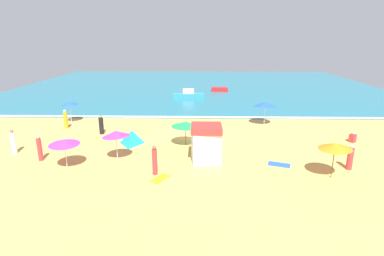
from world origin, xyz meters
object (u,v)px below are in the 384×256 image
Objects in this scene: beachgoer_2 at (101,125)px; beachgoer_5 at (155,161)px; beach_umbrella_0 at (335,146)px; beachgoer_1 at (66,120)px; beach_umbrella_4 at (116,134)px; lifeguard_cabana at (206,143)px; beach_tent at (132,137)px; beach_umbrella_2 at (186,124)px; beach_umbrella_1 at (64,142)px; beachgoer_3 at (353,138)px; small_boat_0 at (188,95)px; beachgoer_4 at (40,148)px; beachgoer_0 at (13,142)px; beach_umbrella_3 at (69,103)px; beachgoer_6 at (350,158)px; small_boat_1 at (220,89)px; beach_umbrella_5 at (265,104)px.

beachgoer_5 is at bearing -54.11° from beachgoer_2.
beachgoer_1 is (-20.47, 9.94, -1.20)m from beach_umbrella_0.
beach_umbrella_4 is at bearing -63.41° from beachgoer_2.
beach_tent is at bearing 148.68° from lifeguard_cabana.
beach_umbrella_0 is 0.85× the size of beach_umbrella_2.
beach_umbrella_1 is (-9.12, -1.37, 0.47)m from lifeguard_cabana.
beach_umbrella_1 is 1.45× the size of beachgoer_2.
lifeguard_cabana reaches higher than beach_umbrella_1.
beachgoer_3 is at bearing 22.84° from beachgoer_5.
small_boat_0 reaches higher than beachgoer_3.
beach_tent is 1.18× the size of beachgoer_4.
beach_umbrella_2 is 1.48× the size of beachgoer_0.
beach_umbrella_4 is at bearing -100.74° from small_boat_0.
beach_umbrella_1 reaches higher than beach_umbrella_2.
beachgoer_5 is at bearing -13.83° from beachgoer_4.
beachgoer_0 is (-8.15, -2.50, 0.36)m from beach_tent.
beach_umbrella_3 is 11.74m from beach_umbrella_4.
beach_umbrella_2 is 1.61× the size of beachgoer_6.
beachgoer_0 is 0.71× the size of small_boat_1.
beachgoer_2 is (4.17, -3.59, -1.17)m from beach_umbrella_3.
small_boat_0 is (1.22, 24.33, -0.39)m from beachgoer_5.
beach_umbrella_0 reaches higher than beachgoer_2.
beach_umbrella_2 is at bearing -141.06° from beach_umbrella_5.
beach_umbrella_0 is 18.63m from beachgoer_2.
beach_umbrella_5 is (12.02, 9.00, 0.14)m from beach_umbrella_4.
beachgoer_4 is (-23.42, -4.38, 0.51)m from beachgoer_3.
beach_umbrella_2 is (-9.10, 5.56, -0.30)m from beach_umbrella_0.
lifeguard_cabana is 1.17× the size of beach_umbrella_3.
beach_umbrella_2 is 10.48m from beachgoer_4.
beach_umbrella_3 reaches higher than small_boat_1.
beach_umbrella_5 is 15.30m from beachgoer_2.
beach_tent is 1.27× the size of beachgoer_2.
beachgoer_5 is at bearing -175.24° from beachgoer_6.
beach_umbrella_1 is 0.98× the size of beach_umbrella_5.
small_boat_0 is (9.44, 22.31, -0.37)m from beachgoer_4.
beach_umbrella_1 reaches higher than small_boat_1.
beachgoer_4 is (-9.90, -3.32, -0.86)m from beach_umbrella_2.
beach_umbrella_2 is at bearing 148.57° from beach_umbrella_0.
beachgoer_4 reaches higher than beach_tent.
beachgoer_3 is (26.01, 3.11, -0.51)m from beachgoer_0.
beachgoer_2 is 6.51m from beachgoer_4.
beach_umbrella_5 is 13.04m from beach_tent.
beachgoer_6 is at bearing -21.46° from beachgoer_1.
beach_umbrella_1 reaches higher than beachgoer_5.
beachgoer_1 is at bearing 156.92° from beachgoer_2.
beach_umbrella_3 reaches higher than beachgoer_5.
beach_umbrella_5 reaches higher than small_boat_0.
beachgoer_3 reaches higher than small_boat_1.
small_boat_0 is (4.18, 22.02, -1.38)m from beach_umbrella_4.
beach_umbrella_1 reaches higher than beachgoer_2.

